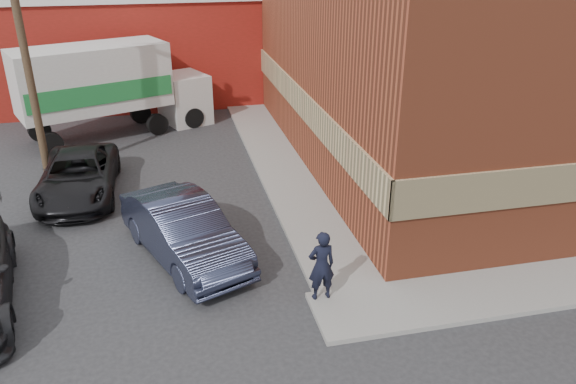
{
  "coord_description": "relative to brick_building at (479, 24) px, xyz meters",
  "views": [
    {
      "loc": [
        -3.32,
        -10.57,
        7.72
      ],
      "look_at": [
        -0.35,
        2.46,
        1.6
      ],
      "focal_mm": 35.0,
      "sensor_mm": 36.0,
      "label": 1
    }
  ],
  "objects": [
    {
      "name": "sidewalk_west",
      "position": [
        -7.9,
        0.0,
        -4.62
      ],
      "size": [
        1.8,
        18.0,
        0.12
      ],
      "primitive_type": "cube",
      "color": "gray",
      "rests_on": "ground"
    },
    {
      "name": "warehouse",
      "position": [
        -14.5,
        11.0,
        -1.87
      ],
      "size": [
        16.3,
        8.3,
        5.6
      ],
      "color": "maroon",
      "rests_on": "ground"
    },
    {
      "name": "brick_building",
      "position": [
        0.0,
        0.0,
        0.0
      ],
      "size": [
        14.25,
        18.25,
        9.36
      ],
      "color": "brown",
      "rests_on": "ground"
    },
    {
      "name": "ground",
      "position": [
        -8.5,
        -9.0,
        -4.68
      ],
      "size": [
        90.0,
        90.0,
        0.0
      ],
      "primitive_type": "plane",
      "color": "#28282B",
      "rests_on": "ground"
    },
    {
      "name": "box_truck",
      "position": [
        -13.83,
        4.25,
        -2.5
      ],
      "size": [
        7.95,
        4.9,
        3.78
      ],
      "rotation": [
        0.0,
        0.0,
        0.37
      ],
      "color": "silver",
      "rests_on": "ground"
    },
    {
      "name": "utility_pole",
      "position": [
        -16.0,
        0.0,
        0.06
      ],
      "size": [
        2.0,
        0.26,
        9.0
      ],
      "color": "#4C3726",
      "rests_on": "ground"
    },
    {
      "name": "sedan",
      "position": [
        -11.61,
        -6.56,
        -3.89
      ],
      "size": [
        3.37,
        5.11,
        1.59
      ],
      "primitive_type": "imported",
      "rotation": [
        0.0,
        0.0,
        0.38
      ],
      "color": "#2B3048",
      "rests_on": "ground"
    },
    {
      "name": "suv_a",
      "position": [
        -14.71,
        -1.89,
        -3.99
      ],
      "size": [
        2.37,
        5.03,
        1.39
      ],
      "primitive_type": "imported",
      "rotation": [
        0.0,
        0.0,
        -0.01
      ],
      "color": "black",
      "rests_on": "ground"
    },
    {
      "name": "man",
      "position": [
        -8.7,
        -9.25,
        -3.71
      ],
      "size": [
        0.65,
        0.45,
        1.71
      ],
      "primitive_type": "imported",
      "rotation": [
        0.0,
        0.0,
        3.2
      ],
      "color": "black",
      "rests_on": "sidewalk_south"
    }
  ]
}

